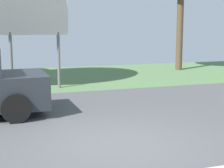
% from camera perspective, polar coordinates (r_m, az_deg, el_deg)
% --- Properties ---
extents(ground_plane, '(40.00, 22.00, 0.20)m').
position_cam_1_polar(ground_plane, '(10.15, -4.61, -4.76)').
color(ground_plane, '#4C4C4F').
extents(roadside_billboard, '(2.60, 0.12, 3.50)m').
position_cam_1_polar(roadside_billboard, '(13.78, -12.56, 9.69)').
color(roadside_billboard, slate).
rests_on(roadside_billboard, ground_plane).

